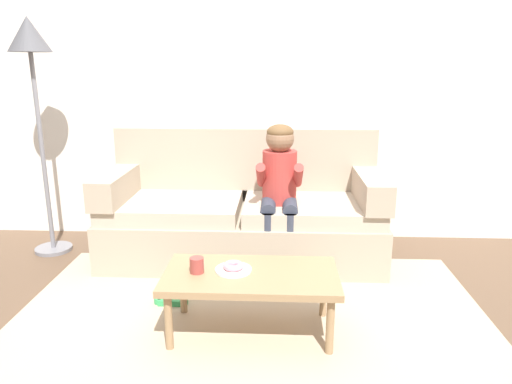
# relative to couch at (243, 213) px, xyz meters

# --- Properties ---
(ground) EXTENTS (10.00, 10.00, 0.00)m
(ground) POSITION_rel_couch_xyz_m (0.12, -0.86, -0.36)
(ground) COLOR brown
(wall_back) EXTENTS (8.00, 0.10, 2.80)m
(wall_back) POSITION_rel_couch_xyz_m (0.12, 0.54, 1.04)
(wall_back) COLOR silver
(wall_back) RESTS_ON ground
(area_rug) EXTENTS (2.94, 2.10, 0.01)m
(area_rug) POSITION_rel_couch_xyz_m (0.12, -1.11, -0.35)
(area_rug) COLOR tan
(area_rug) RESTS_ON ground
(couch) EXTENTS (2.18, 0.90, 1.02)m
(couch) POSITION_rel_couch_xyz_m (0.00, 0.00, 0.00)
(couch) COLOR tan
(couch) RESTS_ON ground
(coffee_table) EXTENTS (0.99, 0.52, 0.38)m
(coffee_table) POSITION_rel_couch_xyz_m (0.13, -1.18, -0.02)
(coffee_table) COLOR #937551
(coffee_table) RESTS_ON ground
(person_child) EXTENTS (0.34, 0.58, 1.10)m
(person_child) POSITION_rel_couch_xyz_m (0.29, -0.22, 0.31)
(person_child) COLOR #AD3833
(person_child) RESTS_ON ground
(plate) EXTENTS (0.21, 0.21, 0.01)m
(plate) POSITION_rel_couch_xyz_m (0.03, -1.16, 0.03)
(plate) COLOR white
(plate) RESTS_ON coffee_table
(donut) EXTENTS (0.16, 0.16, 0.04)m
(donut) POSITION_rel_couch_xyz_m (0.03, -1.16, 0.06)
(donut) COLOR pink
(donut) RESTS_ON plate
(mug) EXTENTS (0.08, 0.08, 0.09)m
(mug) POSITION_rel_couch_xyz_m (-0.17, -1.19, 0.07)
(mug) COLOR #993D38
(mug) RESTS_ON coffee_table
(toy_controller) EXTENTS (0.23, 0.09, 0.05)m
(toy_controller) POSITION_rel_couch_xyz_m (-0.41, -0.88, -0.33)
(toy_controller) COLOR #339E56
(toy_controller) RESTS_ON ground
(floor_lamp) EXTENTS (0.32, 0.32, 1.88)m
(floor_lamp) POSITION_rel_couch_xyz_m (-1.62, 0.01, 1.18)
(floor_lamp) COLOR slate
(floor_lamp) RESTS_ON ground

